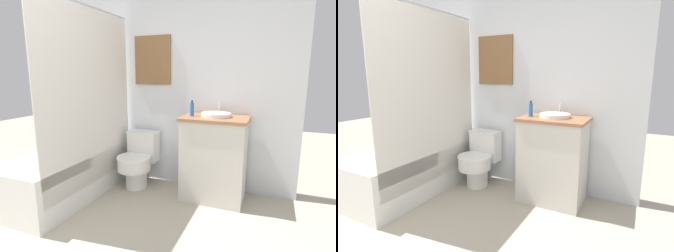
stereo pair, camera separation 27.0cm
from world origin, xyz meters
TOP-DOWN VIEW (x-y plane):
  - wall_back at (-0.00, 2.19)m, footprint 3.17×0.07m
  - shower_area at (-0.73, 1.41)m, footprint 0.67×1.51m
  - toilet at (-0.16, 1.88)m, footprint 0.39×0.53m
  - vanity at (0.74, 1.90)m, footprint 0.67×0.49m
  - sink at (0.74, 1.93)m, footprint 0.31×0.35m
  - soap_bottle at (0.50, 1.87)m, footprint 0.04×0.04m

SIDE VIEW (x-z plane):
  - shower_area at x=-0.73m, z-range -0.70..1.28m
  - toilet at x=-0.16m, z-range 0.00..0.65m
  - vanity at x=0.74m, z-range 0.00..0.90m
  - sink at x=0.74m, z-range 0.85..0.98m
  - soap_bottle at x=0.50m, z-range 0.88..1.05m
  - wall_back at x=0.00m, z-range 0.00..2.50m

